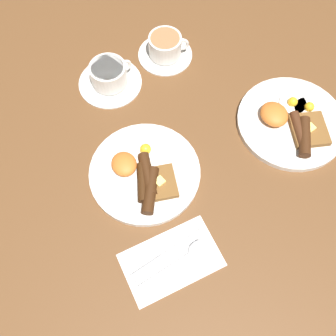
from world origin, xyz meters
TOP-DOWN VIEW (x-y plane):
  - ground_plane at (0.00, 0.00)m, footprint 3.00×3.00m
  - breakfast_plate_near at (0.00, -0.00)m, footprint 0.26×0.26m
  - breakfast_plate_far at (0.04, 0.38)m, footprint 0.26×0.26m
  - teacup_near at (-0.28, 0.03)m, footprint 0.16×0.16m
  - teacup_far at (-0.30, 0.20)m, footprint 0.15×0.15m
  - napkin at (0.21, -0.04)m, footprint 0.13×0.20m
  - knife at (0.19, -0.05)m, footprint 0.04×0.18m
  - spoon at (0.21, 0.01)m, footprint 0.04×0.18m

SIDE VIEW (x-z plane):
  - ground_plane at x=0.00m, z-range 0.00..0.00m
  - napkin at x=0.21m, z-range 0.00..0.01m
  - knife at x=0.19m, z-range 0.00..0.01m
  - spoon at x=0.21m, z-range 0.00..0.01m
  - breakfast_plate_near at x=0.00m, z-range -0.01..0.04m
  - breakfast_plate_far at x=0.04m, z-range -0.01..0.04m
  - teacup_near at x=-0.28m, z-range 0.00..0.06m
  - teacup_far at x=-0.30m, z-range 0.00..0.06m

